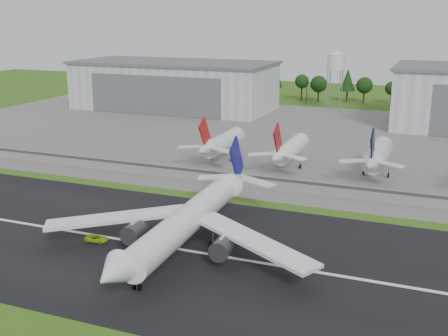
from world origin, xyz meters
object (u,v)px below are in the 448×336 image
at_px(parked_jet_red_b, 288,150).
at_px(parked_jet_navy, 377,156).
at_px(parked_jet_red_a, 220,143).
at_px(main_airliner, 185,229).
at_px(ground_vehicle, 97,238).

distance_m(parked_jet_red_b, parked_jet_navy, 25.84).
bearing_deg(parked_jet_red_a, main_airliner, -73.49).
distance_m(main_airliner, parked_jet_red_a, 69.87).
bearing_deg(parked_jet_red_a, parked_jet_red_b, -0.08).
bearing_deg(parked_jet_navy, main_airliner, -112.85).
xyz_separation_m(main_airliner, ground_vehicle, (-19.09, -2.27, -4.12)).
distance_m(parked_jet_red_a, parked_jet_red_b, 22.26).
height_order(ground_vehicle, parked_jet_navy, parked_jet_navy).
bearing_deg(parked_jet_red_b, main_airliner, -92.06).
distance_m(ground_vehicle, parked_jet_navy, 84.10).
height_order(ground_vehicle, parked_jet_red_a, parked_jet_red_a).
bearing_deg(main_airliner, parked_jet_red_b, -94.13).
relative_size(parked_jet_red_a, parked_jet_navy, 1.00).
xyz_separation_m(main_airliner, parked_jet_red_a, (-19.86, 66.98, 1.17)).
bearing_deg(main_airliner, ground_vehicle, 4.71).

